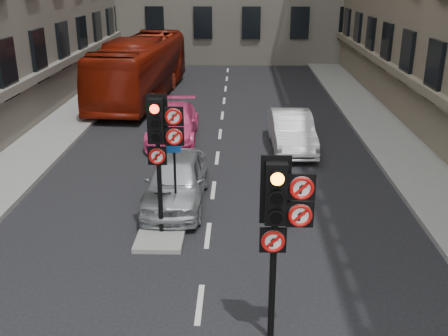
# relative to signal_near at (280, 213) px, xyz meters

# --- Properties ---
(pavement_left) EXTENTS (3.00, 50.00, 0.16)m
(pavement_left) POSITION_rel_signal_near_xyz_m (-8.69, 11.01, -2.50)
(pavement_left) COLOR gray
(pavement_left) RESTS_ON ground
(pavement_right) EXTENTS (3.00, 50.00, 0.16)m
(pavement_right) POSITION_rel_signal_near_xyz_m (5.71, 11.01, -2.50)
(pavement_right) COLOR gray
(pavement_right) RESTS_ON ground
(centre_island) EXTENTS (1.20, 2.00, 0.12)m
(centre_island) POSITION_rel_signal_near_xyz_m (-2.69, 4.01, -2.52)
(centre_island) COLOR gray
(centre_island) RESTS_ON ground
(signal_near) EXTENTS (0.91, 0.40, 3.58)m
(signal_near) POSITION_rel_signal_near_xyz_m (0.00, 0.00, 0.00)
(signal_near) COLOR black
(signal_near) RESTS_ON ground
(signal_far) EXTENTS (0.91, 0.40, 3.58)m
(signal_far) POSITION_rel_signal_near_xyz_m (-2.60, 4.00, 0.12)
(signal_far) COLOR black
(signal_far) RESTS_ON centre_island
(car_silver) EXTENTS (1.75, 4.25, 1.44)m
(car_silver) POSITION_rel_signal_near_xyz_m (-2.52, 6.01, -1.86)
(car_silver) COLOR #A7AAAF
(car_silver) RESTS_ON ground
(car_white) EXTENTS (1.63, 4.32, 1.41)m
(car_white) POSITION_rel_signal_near_xyz_m (1.31, 11.19, -1.88)
(car_white) COLOR silver
(car_white) RESTS_ON ground
(car_pink) EXTENTS (2.04, 4.71, 1.35)m
(car_pink) POSITION_rel_signal_near_xyz_m (-3.35, 12.18, -1.91)
(car_pink) COLOR #F2478B
(car_pink) RESTS_ON ground
(bus_red) EXTENTS (3.58, 11.62, 3.19)m
(bus_red) POSITION_rel_signal_near_xyz_m (-5.92, 19.58, -0.99)
(bus_red) COLOR maroon
(bus_red) RESTS_ON ground
(motorcycle) EXTENTS (0.63, 1.64, 0.96)m
(motorcycle) POSITION_rel_signal_near_xyz_m (-2.76, 5.01, -2.10)
(motorcycle) COLOR black
(motorcycle) RESTS_ON ground
(motorcyclist) EXTENTS (0.73, 0.53, 1.85)m
(motorcyclist) POSITION_rel_signal_near_xyz_m (0.46, 5.01, -1.66)
(motorcyclist) COLOR black
(motorcyclist) RESTS_ON ground
(info_sign) EXTENTS (0.38, 0.14, 2.21)m
(info_sign) POSITION_rel_signal_near_xyz_m (-2.39, 4.74, -1.03)
(info_sign) COLOR black
(info_sign) RESTS_ON centre_island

